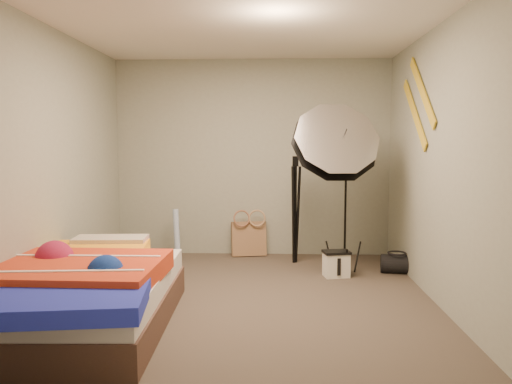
{
  "coord_description": "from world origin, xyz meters",
  "views": [
    {
      "loc": [
        0.3,
        -4.41,
        1.44
      ],
      "look_at": [
        0.1,
        0.6,
        0.95
      ],
      "focal_mm": 35.0,
      "sensor_mm": 36.0,
      "label": 1
    }
  ],
  "objects_px": {
    "duffel_bag": "(397,264)",
    "camera_tripod": "(295,202)",
    "camera_case": "(336,265)",
    "tote_bag": "(249,239)",
    "bed": "(81,292)",
    "wrapping_roll": "(177,234)",
    "photo_umbrella": "(334,145)"
  },
  "relations": [
    {
      "from": "duffel_bag",
      "to": "camera_tripod",
      "type": "xyz_separation_m",
      "value": [
        -1.11,
        0.46,
        0.63
      ]
    },
    {
      "from": "camera_case",
      "to": "tote_bag",
      "type": "bearing_deg",
      "value": 124.43
    },
    {
      "from": "camera_case",
      "to": "bed",
      "type": "height_order",
      "value": "bed"
    },
    {
      "from": "tote_bag",
      "to": "camera_case",
      "type": "xyz_separation_m",
      "value": [
        1.0,
        -0.99,
        -0.09
      ]
    },
    {
      "from": "wrapping_roll",
      "to": "duffel_bag",
      "type": "bearing_deg",
      "value": -12.44
    },
    {
      "from": "photo_umbrella",
      "to": "wrapping_roll",
      "type": "bearing_deg",
      "value": 159.63
    },
    {
      "from": "wrapping_roll",
      "to": "photo_umbrella",
      "type": "distance_m",
      "value": 2.26
    },
    {
      "from": "tote_bag",
      "to": "camera_tripod",
      "type": "xyz_separation_m",
      "value": [
        0.58,
        -0.36,
        0.52
      ]
    },
    {
      "from": "wrapping_roll",
      "to": "duffel_bag",
      "type": "height_order",
      "value": "wrapping_roll"
    },
    {
      "from": "tote_bag",
      "to": "duffel_bag",
      "type": "relative_size",
      "value": 1.28
    },
    {
      "from": "tote_bag",
      "to": "bed",
      "type": "distance_m",
      "value": 2.82
    },
    {
      "from": "bed",
      "to": "photo_umbrella",
      "type": "relative_size",
      "value": 1.08
    },
    {
      "from": "wrapping_roll",
      "to": "camera_case",
      "type": "distance_m",
      "value": 2.03
    },
    {
      "from": "photo_umbrella",
      "to": "camera_tripod",
      "type": "bearing_deg",
      "value": 123.94
    },
    {
      "from": "wrapping_roll",
      "to": "bed",
      "type": "height_order",
      "value": "wrapping_roll"
    },
    {
      "from": "tote_bag",
      "to": "duffel_bag",
      "type": "bearing_deg",
      "value": -36.01
    },
    {
      "from": "camera_case",
      "to": "duffel_bag",
      "type": "xyz_separation_m",
      "value": [
        0.69,
        0.17,
        -0.03
      ]
    },
    {
      "from": "bed",
      "to": "wrapping_roll",
      "type": "bearing_deg",
      "value": 82.77
    },
    {
      "from": "tote_bag",
      "to": "camera_tripod",
      "type": "relative_size",
      "value": 0.34
    },
    {
      "from": "bed",
      "to": "camera_tripod",
      "type": "bearing_deg",
      "value": 51.51
    },
    {
      "from": "camera_case",
      "to": "duffel_bag",
      "type": "relative_size",
      "value": 0.76
    },
    {
      "from": "bed",
      "to": "camera_tripod",
      "type": "distance_m",
      "value": 2.85
    },
    {
      "from": "camera_case",
      "to": "bed",
      "type": "relative_size",
      "value": 0.12
    },
    {
      "from": "tote_bag",
      "to": "duffel_bag",
      "type": "distance_m",
      "value": 1.88
    },
    {
      "from": "wrapping_roll",
      "to": "photo_umbrella",
      "type": "xyz_separation_m",
      "value": [
        1.85,
        -0.69,
        1.11
      ]
    },
    {
      "from": "wrapping_roll",
      "to": "camera_tripod",
      "type": "distance_m",
      "value": 1.52
    },
    {
      "from": "tote_bag",
      "to": "duffel_bag",
      "type": "xyz_separation_m",
      "value": [
        1.69,
        -0.82,
        -0.11
      ]
    },
    {
      "from": "bed",
      "to": "duffel_bag",
      "type": "bearing_deg",
      "value": 31.28
    },
    {
      "from": "duffel_bag",
      "to": "wrapping_roll",
      "type": "bearing_deg",
      "value": 176.97
    },
    {
      "from": "wrapping_roll",
      "to": "camera_case",
      "type": "height_order",
      "value": "wrapping_roll"
    },
    {
      "from": "duffel_bag",
      "to": "tote_bag",
      "type": "bearing_deg",
      "value": 163.57
    },
    {
      "from": "camera_case",
      "to": "photo_umbrella",
      "type": "height_order",
      "value": "photo_umbrella"
    }
  ]
}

